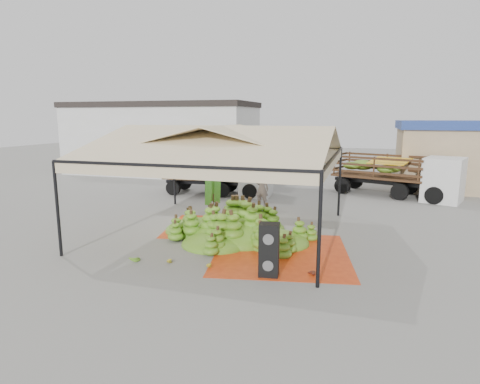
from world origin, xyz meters
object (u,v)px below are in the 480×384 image
(vendor, at_px, (262,189))
(banana_heap, at_px, (236,221))
(truck_left, at_px, (222,172))
(speaker_stack, at_px, (269,250))
(truck_right, at_px, (401,171))

(vendor, bearing_deg, banana_heap, 102.83)
(truck_left, bearing_deg, vendor, -45.16)
(speaker_stack, xyz_separation_m, truck_right, (4.29, 13.10, 0.66))
(banana_heap, height_order, truck_left, truck_left)
(speaker_stack, xyz_separation_m, vendor, (-2.30, 8.29, 0.17))
(banana_heap, distance_m, speaker_stack, 3.67)
(speaker_stack, distance_m, truck_left, 12.06)
(speaker_stack, bearing_deg, vendor, 98.37)
(vendor, bearing_deg, speaker_stack, 114.47)
(banana_heap, bearing_deg, truck_left, 113.08)
(banana_heap, relative_size, speaker_stack, 3.94)
(banana_heap, xyz_separation_m, truck_left, (-3.30, 7.74, 0.64))
(speaker_stack, xyz_separation_m, truck_left, (-5.25, 10.85, 0.53))
(truck_right, bearing_deg, vendor, -124.68)
(vendor, bearing_deg, truck_left, -31.98)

